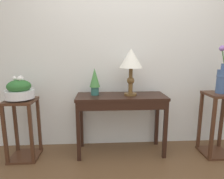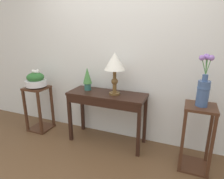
# 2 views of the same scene
# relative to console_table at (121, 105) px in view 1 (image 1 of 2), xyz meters

# --- Properties ---
(back_wall_with_art) EXTENTS (9.00, 0.10, 2.80)m
(back_wall_with_art) POSITION_rel_console_table_xyz_m (0.09, 0.33, 0.74)
(back_wall_with_art) COLOR silver
(back_wall_with_art) RESTS_ON ground
(console_table) EXTENTS (1.12, 0.43, 0.77)m
(console_table) POSITION_rel_console_table_xyz_m (0.00, 0.00, 0.00)
(console_table) COLOR black
(console_table) RESTS_ON ground
(table_lamp) EXTENTS (0.28, 0.28, 0.58)m
(table_lamp) POSITION_rel_console_table_xyz_m (0.12, 0.02, 0.54)
(table_lamp) COLOR brown
(table_lamp) RESTS_ON console_table
(potted_plant_on_console) EXTENTS (0.13, 0.13, 0.34)m
(potted_plant_on_console) POSITION_rel_console_table_xyz_m (-0.33, 0.06, 0.30)
(potted_plant_on_console) COLOR #2D665B
(potted_plant_on_console) RESTS_ON console_table
(pedestal_stand_left) EXTENTS (0.34, 0.34, 0.75)m
(pedestal_stand_left) POSITION_rel_console_table_xyz_m (-1.21, -0.05, -0.28)
(pedestal_stand_left) COLOR #472819
(pedestal_stand_left) RESTS_ON ground
(planter_bowl_wide_left) EXTENTS (0.33, 0.33, 0.28)m
(planter_bowl_wide_left) POSITION_rel_console_table_xyz_m (-1.21, -0.05, 0.21)
(planter_bowl_wide_left) COLOR silver
(planter_bowl_wide_left) RESTS_ON pedestal_stand_left
(pedestal_stand_right) EXTENTS (0.34, 0.34, 0.81)m
(pedestal_stand_right) POSITION_rel_console_table_xyz_m (1.21, -0.11, -0.25)
(pedestal_stand_right) COLOR #472819
(pedestal_stand_right) RESTS_ON ground
(flower_vase_tall_right) EXTENTS (0.16, 0.15, 0.57)m
(flower_vase_tall_right) POSITION_rel_console_table_xyz_m (1.21, -0.10, 0.36)
(flower_vase_tall_right) COLOR #3D5684
(flower_vase_tall_right) RESTS_ON pedestal_stand_right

